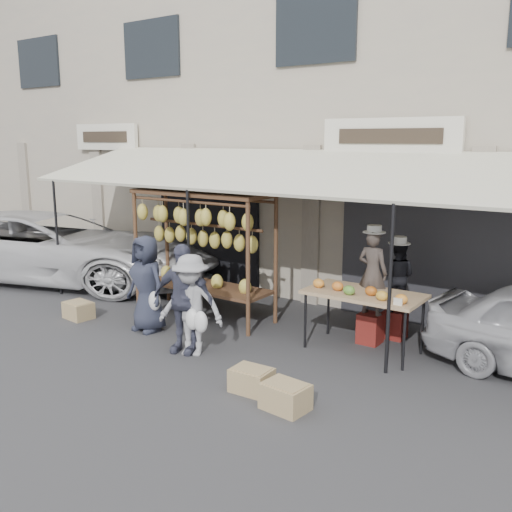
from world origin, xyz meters
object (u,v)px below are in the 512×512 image
at_px(banana_rack, 201,230).
at_px(customer_right, 191,305).
at_px(vendor_right, 398,276).
at_px(customer_mid, 183,298).
at_px(customer_left, 147,284).
at_px(crate_far, 79,310).
at_px(produce_table, 363,295).
at_px(crate_near_a, 252,380).
at_px(crate_near_b, 285,397).
at_px(van, 44,230).
at_px(vendor_left, 373,273).

relative_size(banana_rack, customer_right, 1.74).
distance_m(vendor_right, customer_mid, 3.33).
bearing_deg(banana_rack, customer_right, -54.62).
distance_m(customer_left, crate_far, 1.62).
xyz_separation_m(banana_rack, produce_table, (3.03, 0.06, -0.70)).
bearing_deg(crate_near_a, customer_mid, 161.29).
height_order(crate_near_a, crate_far, crate_near_a).
height_order(banana_rack, produce_table, banana_rack).
bearing_deg(crate_far, crate_near_b, -9.90).
xyz_separation_m(customer_mid, customer_right, (0.18, -0.03, -0.07)).
height_order(customer_mid, van, van).
bearing_deg(customer_left, customer_right, -11.09).
bearing_deg(vendor_left, produce_table, 100.08).
bearing_deg(customer_left, crate_far, -164.62).
distance_m(banana_rack, vendor_right, 3.39).
relative_size(vendor_right, crate_near_b, 2.13).
height_order(produce_table, customer_right, customer_right).
xyz_separation_m(banana_rack, customer_right, (1.04, -1.46, -0.82)).
distance_m(produce_table, crate_near_b, 2.33).
bearing_deg(crate_near_b, crate_far, 170.10).
relative_size(banana_rack, vendor_left, 2.00).
bearing_deg(crate_near_a, van, 163.52).
bearing_deg(customer_mid, vendor_left, 29.18).
bearing_deg(vendor_right, customer_mid, 36.56).
bearing_deg(crate_far, van, 153.82).
height_order(vendor_right, crate_near_a, vendor_right).
distance_m(crate_near_a, crate_near_b, 0.63).
distance_m(crate_near_b, van, 8.14).
xyz_separation_m(vendor_left, vendor_right, (0.23, 0.43, -0.11)).
xyz_separation_m(vendor_right, customer_left, (-3.49, -1.97, -0.21)).
xyz_separation_m(customer_right, crate_near_a, (1.44, -0.52, -0.60)).
relative_size(customer_left, customer_right, 1.06).
bearing_deg(vendor_right, banana_rack, 7.48).
relative_size(vendor_left, customer_mid, 0.80).
bearing_deg(customer_right, customer_mid, 152.08).
relative_size(vendor_left, crate_far, 2.66).
distance_m(vendor_left, van, 7.66).
height_order(crate_far, van, van).
distance_m(produce_table, crate_far, 5.01).
distance_m(customer_left, crate_near_a, 2.97).
relative_size(produce_table, crate_near_b, 3.27).
xyz_separation_m(banana_rack, customer_left, (-0.27, -1.07, -0.77)).
distance_m(customer_mid, crate_near_b, 2.43).
distance_m(customer_right, crate_far, 2.84).
xyz_separation_m(customer_left, crate_far, (-1.47, -0.25, -0.65)).
xyz_separation_m(vendor_right, crate_near_b, (-0.13, -3.06, -0.85)).
distance_m(crate_near_a, crate_far, 4.27).
relative_size(banana_rack, customer_left, 1.64).
height_order(produce_table, crate_near_b, produce_table).
bearing_deg(vendor_left, banana_rack, 13.32).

